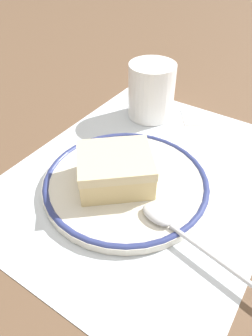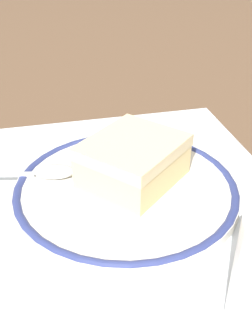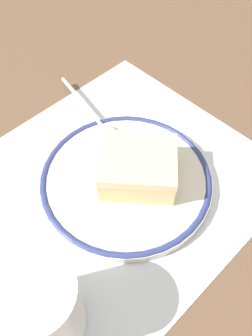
% 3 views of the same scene
% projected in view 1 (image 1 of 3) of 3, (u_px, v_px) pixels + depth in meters
% --- Properties ---
extents(ground_plane, '(2.40, 2.40, 0.00)m').
position_uv_depth(ground_plane, '(147.00, 175.00, 0.42)').
color(ground_plane, brown).
extents(placemat, '(0.40, 0.32, 0.00)m').
position_uv_depth(placemat, '(147.00, 175.00, 0.42)').
color(placemat, silver).
rests_on(placemat, ground_plane).
extents(plate, '(0.21, 0.21, 0.01)m').
position_uv_depth(plate, '(126.00, 182.00, 0.40)').
color(plate, silver).
rests_on(plate, placemat).
extents(cake_slice, '(0.12, 0.12, 0.04)m').
position_uv_depth(cake_slice, '(115.00, 169.00, 0.38)').
color(cake_slice, beige).
rests_on(cake_slice, plate).
extents(spoon, '(0.04, 0.15, 0.01)m').
position_uv_depth(spoon, '(171.00, 225.00, 0.34)').
color(spoon, silver).
rests_on(spoon, plate).
extents(cup, '(0.07, 0.07, 0.09)m').
position_uv_depth(cup, '(151.00, 94.00, 0.51)').
color(cup, white).
rests_on(cup, placemat).
extents(napkin, '(0.11, 0.12, 0.00)m').
position_uv_depth(napkin, '(207.00, 138.00, 0.48)').
color(napkin, white).
rests_on(napkin, placemat).
extents(sugar_packet, '(0.06, 0.05, 0.01)m').
position_uv_depth(sugar_packet, '(192.00, 116.00, 0.53)').
color(sugar_packet, white).
rests_on(sugar_packet, placemat).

